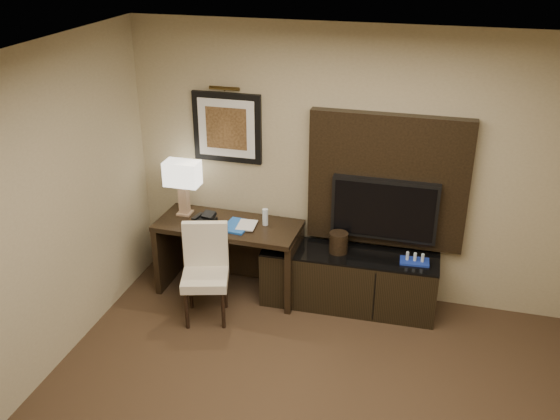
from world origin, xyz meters
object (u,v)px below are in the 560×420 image
(desk_phone, at_px, (205,219))
(minibar_tray, at_px, (415,258))
(ice_bucket, at_px, (338,243))
(tv, at_px, (384,209))
(desk_chair, at_px, (205,278))
(water_bottle, at_px, (265,217))
(desk, at_px, (229,257))
(table_lamp, at_px, (183,189))
(credenza, at_px, (348,279))

(desk_phone, bearing_deg, minibar_tray, 13.20)
(ice_bucket, xyz_separation_m, minibar_tray, (0.73, -0.01, -0.05))
(tv, distance_m, desk_chair, 1.81)
(desk_phone, distance_m, water_bottle, 0.60)
(desk_chair, relative_size, desk_phone, 4.75)
(desk, distance_m, tv, 1.65)
(table_lamp, bearing_deg, desk, -11.17)
(table_lamp, bearing_deg, ice_bucket, -2.04)
(tv, distance_m, minibar_tray, 0.53)
(table_lamp, relative_size, desk_phone, 2.99)
(tv, bearing_deg, desk_phone, -172.24)
(table_lamp, distance_m, desk_phone, 0.39)
(table_lamp, height_order, desk_phone, table_lamp)
(table_lamp, distance_m, water_bottle, 0.89)
(ice_bucket, bearing_deg, table_lamp, 177.96)
(ice_bucket, relative_size, minibar_tray, 0.75)
(credenza, relative_size, desk_phone, 9.05)
(desk, bearing_deg, desk_chair, -93.74)
(desk_chair, bearing_deg, desk, 68.33)
(water_bottle, xyz_separation_m, minibar_tray, (1.47, -0.04, -0.22))
(table_lamp, relative_size, water_bottle, 3.32)
(credenza, distance_m, water_bottle, 1.03)
(desk, relative_size, ice_bucket, 7.03)
(water_bottle, bearing_deg, tv, 5.90)
(desk, height_order, desk_chair, desk_chair)
(water_bottle, distance_m, minibar_tray, 1.49)
(tv, relative_size, water_bottle, 5.94)
(desk_chair, bearing_deg, ice_bucket, 10.24)
(tv, xyz_separation_m, ice_bucket, (-0.40, -0.15, -0.33))
(desk_chair, xyz_separation_m, table_lamp, (-0.45, 0.64, 0.60))
(water_bottle, bearing_deg, desk_phone, -168.67)
(desk, bearing_deg, tv, 8.76)
(desk_chair, distance_m, ice_bucket, 1.32)
(ice_bucket, bearing_deg, desk_chair, -153.40)
(desk, height_order, water_bottle, water_bottle)
(desk_phone, height_order, minibar_tray, desk_phone)
(credenza, height_order, desk_phone, desk_phone)
(desk, xyz_separation_m, ice_bucket, (1.11, 0.04, 0.30))
(ice_bucket, bearing_deg, desk_phone, -176.21)
(table_lamp, xyz_separation_m, ice_bucket, (1.61, -0.06, -0.36))
(credenza, relative_size, minibar_tray, 6.28)
(desk_chair, distance_m, desk_phone, 0.64)
(credenza, height_order, table_lamp, table_lamp)
(desk_chair, height_order, minibar_tray, desk_chair)
(desk_phone, bearing_deg, tv, 18.91)
(desk, distance_m, table_lamp, 0.84)
(desk, height_order, table_lamp, table_lamp)
(credenza, bearing_deg, desk_chair, -157.01)
(credenza, relative_size, desk_chair, 1.91)
(minibar_tray, bearing_deg, credenza, 178.96)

